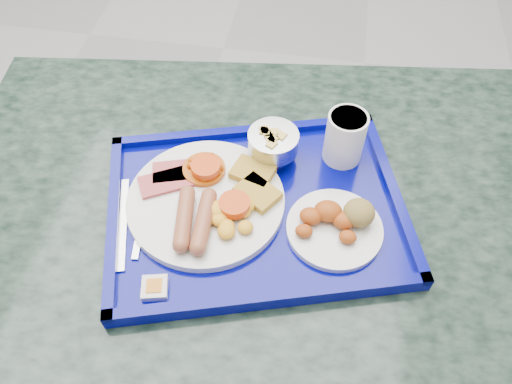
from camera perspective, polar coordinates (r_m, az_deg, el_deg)
floor at (r=1.99m, az=-7.68°, el=4.67°), size 6.00×6.00×0.00m
table at (r=1.03m, az=2.33°, el=-8.41°), size 1.30×0.95×0.76m
tray at (r=0.86m, az=-0.00°, el=-1.89°), size 0.58×0.49×0.03m
main_plate at (r=0.85m, az=-5.34°, el=-0.88°), size 0.27×0.27×0.04m
bread_plate at (r=0.82m, az=9.30°, el=-3.48°), size 0.16×0.16×0.05m
fruit_bowl at (r=0.89m, az=1.95°, el=5.69°), size 0.09×0.09×0.06m
juice_cup at (r=0.90m, az=10.16°, el=6.31°), size 0.07×0.07×0.10m
spoon at (r=0.88m, az=-11.17°, el=-0.14°), size 0.05×0.18×0.01m
knife at (r=0.86m, az=-14.94°, el=-3.43°), size 0.06×0.18×0.00m
jam_packet at (r=0.78m, az=-11.50°, el=-10.67°), size 0.05×0.05×0.02m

